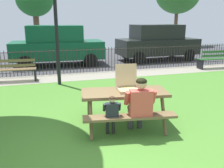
{
  "coord_description": "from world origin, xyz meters",
  "views": [
    {
      "loc": [
        -0.57,
        -3.51,
        2.24
      ],
      "look_at": [
        0.98,
        1.8,
        0.75
      ],
      "focal_mm": 38.79,
      "sensor_mm": 36.0,
      "label": 1
    }
  ],
  "objects": [
    {
      "name": "pizza_box_open",
      "position": [
        1.16,
        1.19,
        0.87
      ],
      "size": [
        0.52,
        0.56,
        0.53
      ],
      "color": "tan",
      "rests_on": "picnic_table_foreground"
    },
    {
      "name": "parked_car_left",
      "position": [
        0.2,
        8.76,
        1.01
      ],
      "size": [
        4.46,
        2.04,
        1.94
      ],
      "color": "#0D4D2F",
      "rests_on": "ground"
    },
    {
      "name": "child_at_table",
      "position": [
        0.63,
        0.63,
        0.52
      ],
      "size": [
        0.36,
        0.35,
        0.86
      ],
      "color": "#242424",
      "rests_on": "ground"
    },
    {
      "name": "iron_fence_streetside",
      "position": [
        -0.0,
        6.66,
        0.54
      ],
      "size": [
        18.73,
        0.03,
        1.06
      ],
      "color": "#2D2823",
      "rests_on": "ground"
    },
    {
      "name": "cobblestone_walkway",
      "position": [
        0.0,
        5.96,
        -0.0
      ],
      "size": [
        28.0,
        1.4,
        0.01
      ],
      "primitive_type": "cube",
      "color": "gray"
    },
    {
      "name": "ground",
      "position": [
        0.0,
        1.33,
        -0.01
      ],
      "size": [
        28.0,
        10.66,
        0.02
      ],
      "primitive_type": "cube",
      "color": "#45792B"
    },
    {
      "name": "lamp_post_walkway",
      "position": [
        -0.03,
        4.96,
        2.73
      ],
      "size": [
        0.28,
        0.28,
        4.54
      ],
      "color": "black",
      "rests_on": "ground"
    },
    {
      "name": "picnic_table_foreground",
      "position": [
        1.05,
        1.1,
        0.6
      ],
      "size": [
        2.0,
        1.73,
        0.79
      ],
      "color": "brown",
      "rests_on": "ground"
    },
    {
      "name": "park_bench_center",
      "position": [
        -1.61,
        5.82,
        0.42
      ],
      "size": [
        1.62,
        0.56,
        0.85
      ],
      "color": "brown",
      "rests_on": "ground"
    },
    {
      "name": "parked_car_center",
      "position": [
        5.64,
        8.76,
        1.01
      ],
      "size": [
        4.47,
        2.05,
        1.94
      ],
      "color": "black",
      "rests_on": "ground"
    },
    {
      "name": "adult_at_table",
      "position": [
        1.18,
        0.57,
        0.66
      ],
      "size": [
        0.63,
        0.63,
        1.19
      ],
      "color": "#3C3C3C",
      "rests_on": "ground"
    },
    {
      "name": "pizza_slice_on_table",
      "position": [
        1.54,
        0.95,
        0.78
      ],
      "size": [
        0.28,
        0.28,
        0.02
      ],
      "color": "#F0CE53",
      "rests_on": "picnic_table_foreground"
    },
    {
      "name": "far_tree_midleft",
      "position": [
        -0.76,
        15.72,
        3.53
      ],
      "size": [
        2.64,
        2.64,
        4.78
      ],
      "color": "brown",
      "rests_on": "ground"
    },
    {
      "name": "park_bench_right",
      "position": [
        7.16,
        5.82,
        0.42
      ],
      "size": [
        1.62,
        0.53,
        0.85
      ],
      "color": "#2A5A28",
      "rests_on": "ground"
    },
    {
      "name": "street_asphalt",
      "position": [
        0.0,
        10.4,
        -0.01
      ],
      "size": [
        28.0,
        7.5,
        0.01
      ],
      "primitive_type": "cube",
      "color": "#38383D"
    }
  ]
}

